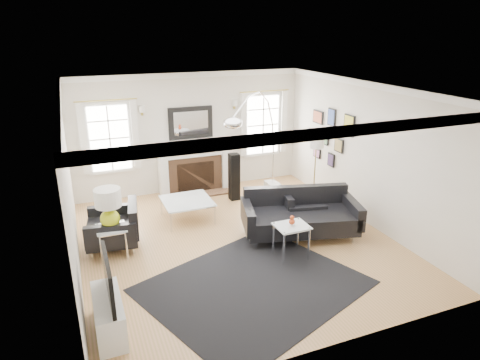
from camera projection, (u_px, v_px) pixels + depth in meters
name	position (u px, v px, depth m)	size (l,w,h in m)	color
floor	(237.00, 242.00, 7.94)	(6.00, 6.00, 0.00)	#A88046
back_wall	(191.00, 133.00, 10.09)	(5.50, 0.04, 2.80)	silver
front_wall	(333.00, 248.00, 4.85)	(5.50, 0.04, 2.80)	silver
left_wall	(69.00, 191.00, 6.51)	(0.04, 6.00, 2.80)	silver
right_wall	(366.00, 154.00, 8.43)	(0.04, 6.00, 2.80)	silver
ceiling	(237.00, 89.00, 7.00)	(5.50, 6.00, 0.02)	white
crown_molding	(237.00, 93.00, 7.02)	(5.50, 6.00, 0.12)	white
fireplace	(194.00, 170.00, 10.20)	(1.70, 0.69, 1.11)	white
mantel_mirror	(191.00, 123.00, 9.97)	(1.05, 0.07, 0.75)	black
window_left	(110.00, 138.00, 9.38)	(1.24, 0.15, 1.62)	white
window_right	(263.00, 125.00, 10.67)	(1.24, 0.15, 1.62)	white
gallery_wall	(329.00, 133.00, 9.51)	(0.04, 1.73, 1.29)	black
tv_unit	(109.00, 310.00, 5.50)	(0.35, 1.00, 1.09)	white
area_rug	(254.00, 286.00, 6.57)	(3.06, 2.55, 0.01)	black
sofa	(299.00, 216.00, 8.11)	(2.34, 1.50, 0.71)	black
armchair_left	(116.00, 228.00, 7.65)	(1.02, 1.10, 0.67)	black
armchair_right	(299.00, 210.00, 8.52)	(0.93, 1.00, 0.58)	black
coffee_table	(187.00, 202.00, 8.72)	(0.97, 0.97, 0.43)	silver
side_table_left	(112.00, 233.00, 7.31)	(0.49, 0.49, 0.54)	silver
nesting_table	(291.00, 232.00, 7.24)	(0.55, 0.47, 0.61)	silver
gourd_lamp	(109.00, 206.00, 7.14)	(0.44, 0.44, 0.70)	#C4D81B
orange_vase	(292.00, 221.00, 7.16)	(0.10, 0.10, 0.16)	#B13A16
arc_floor_lamp	(255.00, 144.00, 9.09)	(1.83, 1.70, 2.60)	silver
stick_floor_lamp	(316.00, 145.00, 9.10)	(0.32, 0.32, 1.60)	gold
speaker_tower	(234.00, 177.00, 9.72)	(0.22, 0.22, 1.09)	black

